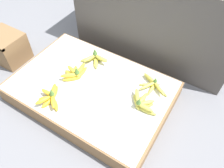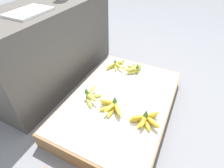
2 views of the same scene
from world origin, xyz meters
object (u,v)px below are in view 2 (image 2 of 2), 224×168
banana_bunch_middle_midleft (112,107)px  banana_bunch_middle_right (135,68)px  foam_tray_white (29,12)px  banana_bunch_back_right (116,65)px  banana_bunch_front_midleft (146,119)px  banana_bunch_back_midleft (91,95)px

banana_bunch_middle_midleft → banana_bunch_middle_right: bearing=2.0°
foam_tray_white → banana_bunch_middle_midleft: bearing=-97.8°
banana_bunch_back_right → banana_bunch_front_midleft: bearing=-138.7°
banana_bunch_middle_midleft → foam_tray_white: foam_tray_white is taller
banana_bunch_middle_right → banana_bunch_back_midleft: size_ratio=1.00×
banana_bunch_middle_right → foam_tray_white: (-0.44, 0.68, 0.55)m
banana_bunch_front_midleft → banana_bunch_middle_midleft: bearing=89.0°
banana_bunch_back_right → banana_bunch_back_midleft: bearing=-179.4°
banana_bunch_back_right → banana_bunch_middle_midleft: bearing=-158.5°
banana_bunch_middle_right → foam_tray_white: foam_tray_white is taller
banana_bunch_front_midleft → banana_bunch_middle_midleft: banana_bunch_middle_midleft is taller
banana_bunch_middle_midleft → banana_bunch_back_midleft: bearing=80.2°
banana_bunch_back_midleft → banana_bunch_back_right: bearing=0.6°
banana_bunch_front_midleft → banana_bunch_back_right: size_ratio=0.94×
banana_bunch_front_midleft → banana_bunch_back_midleft: bearing=85.1°
banana_bunch_back_midleft → banana_bunch_back_right: (0.50, 0.01, -0.01)m
banana_bunch_middle_right → banana_bunch_back_right: bearing=92.8°
foam_tray_white → banana_bunch_middle_right: bearing=-56.7°
banana_bunch_front_midleft → banana_bunch_middle_right: 0.61m
banana_bunch_middle_right → foam_tray_white: 0.98m
banana_bunch_middle_right → banana_bunch_back_right: 0.19m
banana_bunch_back_right → foam_tray_white: (-0.44, 0.49, 0.56)m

